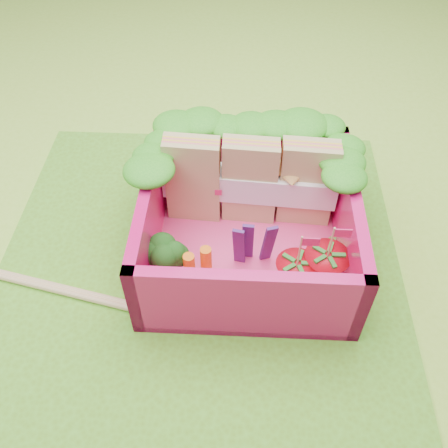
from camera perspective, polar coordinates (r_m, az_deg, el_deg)
ground at (r=3.32m, az=-2.72°, el=-4.22°), size 14.00×14.00×0.00m
placemat at (r=3.30m, az=-2.73°, el=-4.06°), size 2.60×2.60×0.03m
bento_floor at (r=3.31m, az=2.65°, el=-2.72°), size 1.30×1.30×0.05m
bento_box at (r=3.13m, az=2.81°, el=0.21°), size 1.30×1.30×0.55m
lettuce_ruffle at (r=3.23m, az=3.15°, el=10.09°), size 1.43×0.77×0.11m
sandwich_stack at (r=3.27m, az=3.03°, el=4.85°), size 1.14×0.24×0.63m
broccoli at (r=3.01m, az=-6.96°, el=-3.76°), size 0.32×0.32×0.27m
carrot_sticks at (r=3.01m, az=-3.01°, el=-4.93°), size 0.16×0.13×0.27m
purple_wedges at (r=3.06m, az=3.20°, el=-2.26°), size 0.25×0.07×0.38m
strawberry_left at (r=3.00m, az=8.15°, el=-5.94°), size 0.25×0.25×0.49m
strawberry_right at (r=3.05m, az=11.43°, el=-5.08°), size 0.27×0.27×0.51m
snap_peas at (r=3.16m, az=9.64°, el=-5.74°), size 0.66×0.61×0.05m
chopsticks at (r=3.33m, az=-20.01°, el=-6.55°), size 1.96×0.49×0.04m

